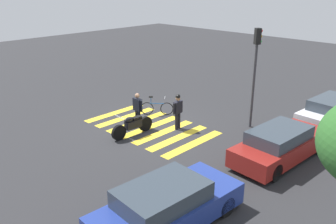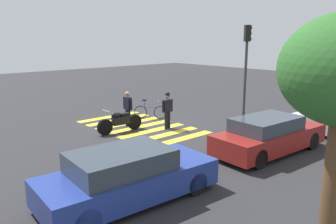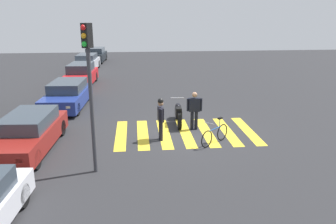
{
  "view_description": "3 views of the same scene",
  "coord_description": "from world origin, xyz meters",
  "px_view_note": "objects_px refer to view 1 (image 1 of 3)",
  "views": [
    {
      "loc": [
        10.66,
        11.57,
        6.6
      ],
      "look_at": [
        0.02,
        1.2,
        1.07
      ],
      "focal_mm": 38.25,
      "sensor_mm": 36.0,
      "label": 1
    },
    {
      "loc": [
        9.08,
        12.22,
        4.05
      ],
      "look_at": [
        -0.29,
        1.64,
        0.93
      ],
      "focal_mm": 35.77,
      "sensor_mm": 36.0,
      "label": 2
    },
    {
      "loc": [
        -13.44,
        2.06,
        4.94
      ],
      "look_at": [
        0.15,
        0.73,
        0.89
      ],
      "focal_mm": 36.47,
      "sensor_mm": 36.0,
      "label": 3
    }
  ],
  "objects_px": {
    "officer_on_foot": "(138,108)",
    "traffic_light_pole": "(256,63)",
    "car_blue_hatchback": "(167,206)",
    "car_white_van": "(334,111)",
    "car_maroon_wagon": "(281,144)",
    "police_motorcycle": "(133,125)",
    "leaning_bicycle": "(157,108)",
    "officer_by_motorcycle": "(178,109)"
  },
  "relations": [
    {
      "from": "leaning_bicycle",
      "to": "car_white_van",
      "type": "distance_m",
      "value": 8.71
    },
    {
      "from": "car_maroon_wagon",
      "to": "traffic_light_pole",
      "type": "xyz_separation_m",
      "value": [
        -2.06,
        -2.59,
        2.42
      ]
    },
    {
      "from": "car_blue_hatchback",
      "to": "traffic_light_pole",
      "type": "relative_size",
      "value": 1.01
    },
    {
      "from": "car_white_van",
      "to": "car_maroon_wagon",
      "type": "xyz_separation_m",
      "value": [
        5.34,
        0.01,
        0.04
      ]
    },
    {
      "from": "car_white_van",
      "to": "car_blue_hatchback",
      "type": "xyz_separation_m",
      "value": [
        11.25,
        -0.33,
        0.04
      ]
    },
    {
      "from": "car_white_van",
      "to": "car_maroon_wagon",
      "type": "bearing_deg",
      "value": 0.08
    },
    {
      "from": "traffic_light_pole",
      "to": "police_motorcycle",
      "type": "bearing_deg",
      "value": -35.57
    },
    {
      "from": "leaning_bicycle",
      "to": "car_maroon_wagon",
      "type": "xyz_separation_m",
      "value": [
        0.08,
        6.94,
        0.28
      ]
    },
    {
      "from": "officer_on_foot",
      "to": "car_blue_hatchback",
      "type": "bearing_deg",
      "value": 55.05
    },
    {
      "from": "car_maroon_wagon",
      "to": "traffic_light_pole",
      "type": "bearing_deg",
      "value": -128.51
    },
    {
      "from": "officer_on_foot",
      "to": "officer_by_motorcycle",
      "type": "xyz_separation_m",
      "value": [
        -1.11,
        1.53,
        0.03
      ]
    },
    {
      "from": "car_maroon_wagon",
      "to": "car_white_van",
      "type": "bearing_deg",
      "value": -179.92
    },
    {
      "from": "officer_by_motorcycle",
      "to": "car_white_van",
      "type": "distance_m",
      "value": 7.66
    },
    {
      "from": "car_white_van",
      "to": "car_blue_hatchback",
      "type": "distance_m",
      "value": 11.26
    },
    {
      "from": "officer_on_foot",
      "to": "police_motorcycle",
      "type": "bearing_deg",
      "value": 35.23
    },
    {
      "from": "leaning_bicycle",
      "to": "officer_on_foot",
      "type": "xyz_separation_m",
      "value": [
        1.73,
        0.51,
        0.57
      ]
    },
    {
      "from": "car_blue_hatchback",
      "to": "officer_on_foot",
      "type": "bearing_deg",
      "value": -124.95
    },
    {
      "from": "car_blue_hatchback",
      "to": "car_white_van",
      "type": "bearing_deg",
      "value": 178.3
    },
    {
      "from": "traffic_light_pole",
      "to": "officer_by_motorcycle",
      "type": "bearing_deg",
      "value": -41.48
    },
    {
      "from": "police_motorcycle",
      "to": "traffic_light_pole",
      "type": "distance_m",
      "value": 6.16
    },
    {
      "from": "officer_by_motorcycle",
      "to": "car_white_van",
      "type": "relative_size",
      "value": 0.37
    },
    {
      "from": "officer_on_foot",
      "to": "car_white_van",
      "type": "distance_m",
      "value": 9.5
    },
    {
      "from": "officer_on_foot",
      "to": "car_blue_hatchback",
      "type": "xyz_separation_m",
      "value": [
        4.25,
        6.09,
        -0.29
      ]
    },
    {
      "from": "officer_on_foot",
      "to": "officer_by_motorcycle",
      "type": "bearing_deg",
      "value": 126.02
    },
    {
      "from": "leaning_bicycle",
      "to": "officer_by_motorcycle",
      "type": "bearing_deg",
      "value": 73.08
    },
    {
      "from": "officer_on_foot",
      "to": "car_maroon_wagon",
      "type": "xyz_separation_m",
      "value": [
        -1.65,
        6.43,
        -0.29
      ]
    },
    {
      "from": "officer_on_foot",
      "to": "car_blue_hatchback",
      "type": "distance_m",
      "value": 7.43
    },
    {
      "from": "police_motorcycle",
      "to": "officer_on_foot",
      "type": "height_order",
      "value": "officer_on_foot"
    },
    {
      "from": "officer_on_foot",
      "to": "car_maroon_wagon",
      "type": "distance_m",
      "value": 6.64
    },
    {
      "from": "police_motorcycle",
      "to": "car_maroon_wagon",
      "type": "relative_size",
      "value": 0.46
    },
    {
      "from": "car_maroon_wagon",
      "to": "car_blue_hatchback",
      "type": "distance_m",
      "value": 5.92
    },
    {
      "from": "car_maroon_wagon",
      "to": "car_blue_hatchback",
      "type": "bearing_deg",
      "value": -3.3
    },
    {
      "from": "leaning_bicycle",
      "to": "traffic_light_pole",
      "type": "distance_m",
      "value": 5.49
    },
    {
      "from": "car_maroon_wagon",
      "to": "car_blue_hatchback",
      "type": "relative_size",
      "value": 1.02
    },
    {
      "from": "leaning_bicycle",
      "to": "car_maroon_wagon",
      "type": "distance_m",
      "value": 6.94
    },
    {
      "from": "police_motorcycle",
      "to": "officer_on_foot",
      "type": "xyz_separation_m",
      "value": [
        -0.83,
        -0.58,
        0.47
      ]
    },
    {
      "from": "car_blue_hatchback",
      "to": "traffic_light_pole",
      "type": "bearing_deg",
      "value": -164.22
    },
    {
      "from": "leaning_bicycle",
      "to": "traffic_light_pole",
      "type": "height_order",
      "value": "traffic_light_pole"
    },
    {
      "from": "police_motorcycle",
      "to": "leaning_bicycle",
      "type": "distance_m",
      "value": 2.79
    },
    {
      "from": "traffic_light_pole",
      "to": "leaning_bicycle",
      "type": "bearing_deg",
      "value": -65.47
    },
    {
      "from": "officer_on_foot",
      "to": "traffic_light_pole",
      "type": "distance_m",
      "value": 5.75
    },
    {
      "from": "police_motorcycle",
      "to": "officer_by_motorcycle",
      "type": "bearing_deg",
      "value": 153.97
    }
  ]
}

